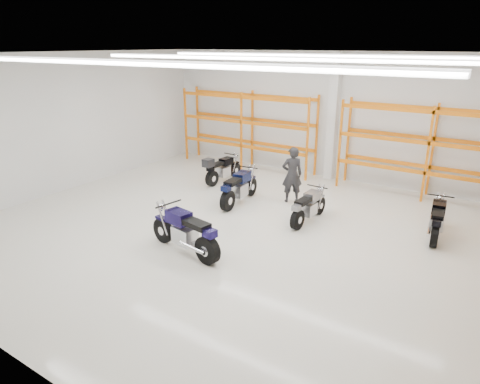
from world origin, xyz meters
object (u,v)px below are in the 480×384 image
Objects in this scene: motorcycle_main at (187,233)px; motorcycle_back_a at (221,169)px; motorcycle_back_c at (308,208)px; standing_man at (292,175)px; motorcycle_back_d at (437,221)px; structural_column at (333,117)px; motorcycle_back_b at (238,189)px.

motorcycle_main is 5.54m from motorcycle_back_a.
motorcycle_back_c is (4.13, -1.62, -0.05)m from motorcycle_back_a.
motorcycle_main is 1.29× the size of standing_man.
motorcycle_back_c is 1.07× the size of standing_man.
motorcycle_back_a is 1.00× the size of motorcycle_back_d.
motorcycle_main is at bearing 44.50° from standing_man.
motorcycle_main is 3.65m from motorcycle_back_c.
structural_column reaches higher than standing_man.
motorcycle_back_c is 4.76m from structural_column.
motorcycle_main reaches higher than motorcycle_back_d.
structural_column is at bearing 72.07° from motorcycle_back_b.
structural_column is (-4.26, 3.34, 1.79)m from motorcycle_back_d.
structural_column reaches higher than motorcycle_back_a.
motorcycle_back_a is (-2.56, 4.92, -0.04)m from motorcycle_main.
motorcycle_main reaches higher than motorcycle_back_c.
standing_man is at bearing 84.45° from motorcycle_main.
motorcycle_back_b is at bearing -0.05° from standing_man.
motorcycle_main is 1.21× the size of motorcycle_back_c.
motorcycle_back_c is at bearing 64.56° from motorcycle_main.
motorcycle_back_a is 0.92× the size of motorcycle_back_b.
motorcycle_back_b is 4.65m from structural_column.
motorcycle_back_d is (7.29, -0.70, -0.03)m from motorcycle_back_a.
standing_man reaches higher than motorcycle_back_b.
motorcycle_back_b is at bearing -107.93° from structural_column.
motorcycle_main is 4.58m from standing_man.
motorcycle_main is at bearing -62.51° from motorcycle_back_a.
motorcycle_main is at bearing -93.59° from structural_column.
motorcycle_main is 0.51× the size of structural_column.
motorcycle_back_b is 5.64m from motorcycle_back_d.
structural_column reaches higher than motorcycle_back_c.
motorcycle_back_c is 3.30m from motorcycle_back_d.
motorcycle_back_b is 1.22× the size of standing_man.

